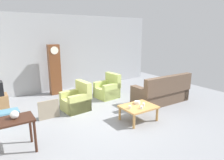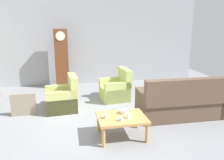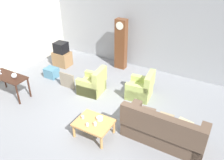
{
  "view_description": "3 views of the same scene",
  "coord_description": "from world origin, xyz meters",
  "px_view_note": "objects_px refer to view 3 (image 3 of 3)",
  "views": [
    {
      "loc": [
        -3.17,
        -4.78,
        2.49
      ],
      "look_at": [
        0.5,
        0.83,
        0.86
      ],
      "focal_mm": 31.84,
      "sensor_mm": 36.0,
      "label": 1
    },
    {
      "loc": [
        -0.67,
        -4.95,
        2.32
      ],
      "look_at": [
        0.48,
        0.82,
        0.79
      ],
      "focal_mm": 37.48,
      "sensor_mm": 36.0,
      "label": 2
    },
    {
      "loc": [
        3.07,
        -4.61,
        4.53
      ],
      "look_at": [
        0.05,
        0.79,
        0.82
      ],
      "focal_mm": 37.65,
      "sensor_mm": 36.0,
      "label": 3
    }
  ],
  "objects_px": {
    "armchair_olive_near": "(93,84)",
    "tv_stand_cabinet": "(62,59)",
    "couch_floral": "(163,131)",
    "cup_cream_tall": "(83,117)",
    "cup_white_porcelain": "(95,124)",
    "grandfather_clock": "(121,44)",
    "tv_crt": "(61,47)",
    "wine_glass_mid": "(0,70)",
    "coffee_table_wood": "(94,124)",
    "cup_blue_rimmed": "(87,125)",
    "framed_picture_leaning": "(67,81)",
    "bowl_white_stacked": "(100,118)",
    "storage_box_blue": "(52,73)",
    "glass_dome_cloche": "(14,76)",
    "armchair_olive_far": "(141,89)",
    "console_table_dark": "(9,79)"
  },
  "relations": [
    {
      "from": "armchair_olive_near",
      "to": "grandfather_clock",
      "type": "xyz_separation_m",
      "value": [
        -0.02,
        2.09,
        0.71
      ]
    },
    {
      "from": "glass_dome_cloche",
      "to": "cup_white_porcelain",
      "type": "distance_m",
      "value": 3.28
    },
    {
      "from": "cup_cream_tall",
      "to": "grandfather_clock",
      "type": "bearing_deg",
      "value": 102.49
    },
    {
      "from": "armchair_olive_near",
      "to": "tv_stand_cabinet",
      "type": "distance_m",
      "value": 2.46
    },
    {
      "from": "tv_stand_cabinet",
      "to": "framed_picture_leaning",
      "type": "bearing_deg",
      "value": -45.31
    },
    {
      "from": "couch_floral",
      "to": "cup_cream_tall",
      "type": "relative_size",
      "value": 24.32
    },
    {
      "from": "couch_floral",
      "to": "framed_picture_leaning",
      "type": "relative_size",
      "value": 3.52
    },
    {
      "from": "framed_picture_leaning",
      "to": "wine_glass_mid",
      "type": "distance_m",
      "value": 2.18
    },
    {
      "from": "cup_blue_rimmed",
      "to": "bowl_white_stacked",
      "type": "height_order",
      "value": "bowl_white_stacked"
    },
    {
      "from": "armchair_olive_near",
      "to": "cup_blue_rimmed",
      "type": "distance_m",
      "value": 2.21
    },
    {
      "from": "grandfather_clock",
      "to": "glass_dome_cloche",
      "type": "relative_size",
      "value": 11.71
    },
    {
      "from": "grandfather_clock",
      "to": "cup_cream_tall",
      "type": "relative_size",
      "value": 23.2
    },
    {
      "from": "framed_picture_leaning",
      "to": "couch_floral",
      "type": "bearing_deg",
      "value": -12.68
    },
    {
      "from": "armchair_olive_far",
      "to": "framed_picture_leaning",
      "type": "distance_m",
      "value": 2.59
    },
    {
      "from": "console_table_dark",
      "to": "glass_dome_cloche",
      "type": "bearing_deg",
      "value": 3.26
    },
    {
      "from": "cup_cream_tall",
      "to": "bowl_white_stacked",
      "type": "relative_size",
      "value": 0.5
    },
    {
      "from": "cup_blue_rimmed",
      "to": "coffee_table_wood",
      "type": "bearing_deg",
      "value": 72.58
    },
    {
      "from": "armchair_olive_far",
      "to": "framed_picture_leaning",
      "type": "height_order",
      "value": "armchair_olive_far"
    },
    {
      "from": "armchair_olive_far",
      "to": "cup_cream_tall",
      "type": "distance_m",
      "value": 2.39
    },
    {
      "from": "tv_stand_cabinet",
      "to": "cup_cream_tall",
      "type": "bearing_deg",
      "value": -42.76
    },
    {
      "from": "coffee_table_wood",
      "to": "cup_blue_rimmed",
      "type": "distance_m",
      "value": 0.23
    },
    {
      "from": "grandfather_clock",
      "to": "armchair_olive_near",
      "type": "bearing_deg",
      "value": -89.54
    },
    {
      "from": "couch_floral",
      "to": "tv_crt",
      "type": "relative_size",
      "value": 4.4
    },
    {
      "from": "storage_box_blue",
      "to": "cup_cream_tall",
      "type": "height_order",
      "value": "cup_cream_tall"
    },
    {
      "from": "couch_floral",
      "to": "armchair_olive_far",
      "type": "xyz_separation_m",
      "value": [
        -1.3,
        1.58,
        -0.05
      ]
    },
    {
      "from": "coffee_table_wood",
      "to": "framed_picture_leaning",
      "type": "bearing_deg",
      "value": 144.25
    },
    {
      "from": "console_table_dark",
      "to": "storage_box_blue",
      "type": "relative_size",
      "value": 2.73
    },
    {
      "from": "grandfather_clock",
      "to": "storage_box_blue",
      "type": "height_order",
      "value": "grandfather_clock"
    },
    {
      "from": "cup_white_porcelain",
      "to": "wine_glass_mid",
      "type": "distance_m",
      "value": 3.88
    },
    {
      "from": "couch_floral",
      "to": "wine_glass_mid",
      "type": "height_order",
      "value": "couch_floral"
    },
    {
      "from": "console_table_dark",
      "to": "tv_crt",
      "type": "xyz_separation_m",
      "value": [
        0.06,
        2.57,
        0.16
      ]
    },
    {
      "from": "cup_cream_tall",
      "to": "cup_blue_rimmed",
      "type": "bearing_deg",
      "value": -33.51
    },
    {
      "from": "framed_picture_leaning",
      "to": "bowl_white_stacked",
      "type": "xyz_separation_m",
      "value": [
        2.2,
        -1.36,
        0.2
      ]
    },
    {
      "from": "console_table_dark",
      "to": "grandfather_clock",
      "type": "distance_m",
      "value": 4.24
    },
    {
      "from": "coffee_table_wood",
      "to": "framed_picture_leaning",
      "type": "height_order",
      "value": "framed_picture_leaning"
    },
    {
      "from": "glass_dome_cloche",
      "to": "cup_cream_tall",
      "type": "height_order",
      "value": "glass_dome_cloche"
    },
    {
      "from": "armchair_olive_near",
      "to": "bowl_white_stacked",
      "type": "distance_m",
      "value": 2.0
    },
    {
      "from": "armchair_olive_near",
      "to": "grandfather_clock",
      "type": "distance_m",
      "value": 2.2
    },
    {
      "from": "coffee_table_wood",
      "to": "cup_white_porcelain",
      "type": "height_order",
      "value": "cup_white_porcelain"
    },
    {
      "from": "framed_picture_leaning",
      "to": "grandfather_clock",
      "type": "bearing_deg",
      "value": 67.57
    },
    {
      "from": "grandfather_clock",
      "to": "cup_cream_tall",
      "type": "distance_m",
      "value": 3.95
    },
    {
      "from": "wine_glass_mid",
      "to": "coffee_table_wood",
      "type": "bearing_deg",
      "value": -3.13
    },
    {
      "from": "armchair_olive_near",
      "to": "armchair_olive_far",
      "type": "distance_m",
      "value": 1.63
    },
    {
      "from": "tv_stand_cabinet",
      "to": "tv_crt",
      "type": "relative_size",
      "value": 1.42
    },
    {
      "from": "cup_cream_tall",
      "to": "armchair_olive_far",
      "type": "bearing_deg",
      "value": 72.81
    },
    {
      "from": "grandfather_clock",
      "to": "coffee_table_wood",
      "type": "bearing_deg",
      "value": -72.8
    },
    {
      "from": "cup_white_porcelain",
      "to": "cup_cream_tall",
      "type": "height_order",
      "value": "cup_white_porcelain"
    },
    {
      "from": "armchair_olive_far",
      "to": "couch_floral",
      "type": "bearing_deg",
      "value": -50.68
    },
    {
      "from": "tv_stand_cabinet",
      "to": "storage_box_blue",
      "type": "bearing_deg",
      "value": -74.85
    },
    {
      "from": "grandfather_clock",
      "to": "cup_blue_rimmed",
      "type": "bearing_deg",
      "value": -74.42
    }
  ]
}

